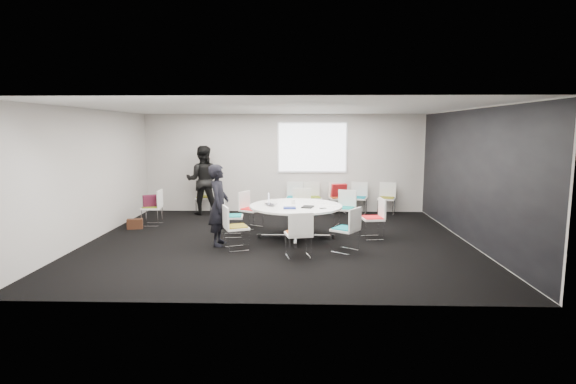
{
  "coord_description": "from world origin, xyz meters",
  "views": [
    {
      "loc": [
        0.49,
        -9.35,
        2.37
      ],
      "look_at": [
        0.2,
        0.4,
        1.0
      ],
      "focal_mm": 28.0,
      "sensor_mm": 36.0,
      "label": 1
    }
  ],
  "objects_px": {
    "person_main": "(219,205)",
    "chair_ring_c": "(301,213)",
    "chair_ring_e": "(232,224)",
    "chair_back_c": "(338,204)",
    "chair_ring_b": "(345,215)",
    "person_back": "(203,180)",
    "chair_ring_d": "(251,217)",
    "chair_ring_f": "(236,236)",
    "chair_spare_left": "(153,214)",
    "laptop": "(272,204)",
    "chair_ring_a": "(373,226)",
    "chair_back_d": "(358,204)",
    "maroon_bag": "(151,201)",
    "chair_person_back": "(205,203)",
    "conference_table": "(296,215)",
    "chair_back_e": "(386,204)",
    "chair_ring_h": "(346,238)",
    "chair_back_a": "(294,204)",
    "brown_bag": "(135,224)",
    "chair_ring_g": "(299,243)",
    "cup": "(293,202)",
    "chair_back_b": "(313,204)"
  },
  "relations": [
    {
      "from": "person_back",
      "to": "chair_ring_g",
      "type": "bearing_deg",
      "value": 117.05
    },
    {
      "from": "chair_ring_c",
      "to": "chair_back_d",
      "type": "xyz_separation_m",
      "value": [
        1.6,
        1.37,
        0.0
      ]
    },
    {
      "from": "chair_ring_d",
      "to": "laptop",
      "type": "distance_m",
      "value": 1.24
    },
    {
      "from": "person_back",
      "to": "laptop",
      "type": "bearing_deg",
      "value": 122.27
    },
    {
      "from": "person_back",
      "to": "brown_bag",
      "type": "height_order",
      "value": "person_back"
    },
    {
      "from": "chair_back_c",
      "to": "chair_back_d",
      "type": "bearing_deg",
      "value": 171.62
    },
    {
      "from": "chair_ring_a",
      "to": "chair_back_c",
      "type": "bearing_deg",
      "value": 3.19
    },
    {
      "from": "chair_ring_e",
      "to": "chair_ring_h",
      "type": "distance_m",
      "value": 2.69
    },
    {
      "from": "chair_ring_e",
      "to": "cup",
      "type": "relative_size",
      "value": 9.78
    },
    {
      "from": "chair_ring_e",
      "to": "chair_back_c",
      "type": "distance_m",
      "value": 3.78
    },
    {
      "from": "chair_back_b",
      "to": "chair_person_back",
      "type": "height_order",
      "value": "same"
    },
    {
      "from": "conference_table",
      "to": "chair_back_e",
      "type": "bearing_deg",
      "value": 48.78
    },
    {
      "from": "chair_ring_b",
      "to": "chair_ring_d",
      "type": "relative_size",
      "value": 1.0
    },
    {
      "from": "chair_ring_b",
      "to": "person_main",
      "type": "relative_size",
      "value": 0.53
    },
    {
      "from": "chair_ring_g",
      "to": "chair_person_back",
      "type": "xyz_separation_m",
      "value": [
        -2.7,
        4.42,
        0.0
      ]
    },
    {
      "from": "chair_back_a",
      "to": "laptop",
      "type": "relative_size",
      "value": 2.42
    },
    {
      "from": "chair_ring_e",
      "to": "chair_back_c",
      "type": "bearing_deg",
      "value": 131.97
    },
    {
      "from": "chair_person_back",
      "to": "conference_table",
      "type": "bearing_deg",
      "value": 131.67
    },
    {
      "from": "person_main",
      "to": "chair_ring_c",
      "type": "bearing_deg",
      "value": -35.92
    },
    {
      "from": "chair_back_e",
      "to": "person_back",
      "type": "relative_size",
      "value": 0.46
    },
    {
      "from": "chair_ring_d",
      "to": "chair_ring_g",
      "type": "bearing_deg",
      "value": 53.77
    },
    {
      "from": "chair_ring_b",
      "to": "chair_ring_d",
      "type": "distance_m",
      "value": 2.29
    },
    {
      "from": "chair_ring_c",
      "to": "chair_ring_d",
      "type": "height_order",
      "value": "same"
    },
    {
      "from": "chair_back_c",
      "to": "chair_ring_c",
      "type": "bearing_deg",
      "value": 43.38
    },
    {
      "from": "chair_ring_f",
      "to": "chair_ring_h",
      "type": "bearing_deg",
      "value": 65.31
    },
    {
      "from": "chair_ring_d",
      "to": "chair_ring_f",
      "type": "height_order",
      "value": "same"
    },
    {
      "from": "chair_spare_left",
      "to": "person_main",
      "type": "height_order",
      "value": "person_main"
    },
    {
      "from": "chair_ring_e",
      "to": "chair_back_a",
      "type": "height_order",
      "value": "same"
    },
    {
      "from": "chair_spare_left",
      "to": "maroon_bag",
      "type": "height_order",
      "value": "chair_spare_left"
    },
    {
      "from": "chair_spare_left",
      "to": "chair_ring_f",
      "type": "bearing_deg",
      "value": -135.61
    },
    {
      "from": "chair_back_d",
      "to": "chair_ring_c",
      "type": "bearing_deg",
      "value": 56.94
    },
    {
      "from": "chair_ring_e",
      "to": "laptop",
      "type": "relative_size",
      "value": 2.42
    },
    {
      "from": "chair_back_a",
      "to": "chair_back_c",
      "type": "relative_size",
      "value": 1.0
    },
    {
      "from": "chair_person_back",
      "to": "laptop",
      "type": "bearing_deg",
      "value": 125.47
    },
    {
      "from": "chair_ring_d",
      "to": "brown_bag",
      "type": "bearing_deg",
      "value": -57.15
    },
    {
      "from": "chair_ring_h",
      "to": "chair_back_b",
      "type": "distance_m",
      "value": 4.03
    },
    {
      "from": "chair_ring_a",
      "to": "chair_back_d",
      "type": "relative_size",
      "value": 1.0
    },
    {
      "from": "chair_ring_e",
      "to": "person_main",
      "type": "height_order",
      "value": "person_main"
    },
    {
      "from": "chair_ring_a",
      "to": "maroon_bag",
      "type": "relative_size",
      "value": 2.2
    },
    {
      "from": "chair_ring_f",
      "to": "maroon_bag",
      "type": "bearing_deg",
      "value": -154.05
    },
    {
      "from": "chair_back_a",
      "to": "person_back",
      "type": "xyz_separation_m",
      "value": [
        -2.55,
        -0.15,
        0.68
      ]
    },
    {
      "from": "chair_ring_d",
      "to": "person_main",
      "type": "height_order",
      "value": "person_main"
    },
    {
      "from": "chair_ring_d",
      "to": "chair_back_e",
      "type": "relative_size",
      "value": 1.0
    },
    {
      "from": "chair_ring_b",
      "to": "person_back",
      "type": "height_order",
      "value": "person_back"
    },
    {
      "from": "chair_person_back",
      "to": "chair_back_b",
      "type": "bearing_deg",
      "value": 179.45
    },
    {
      "from": "chair_back_d",
      "to": "chair_back_e",
      "type": "bearing_deg",
      "value": -166.78
    },
    {
      "from": "conference_table",
      "to": "chair_ring_a",
      "type": "distance_m",
      "value": 1.7
    },
    {
      "from": "chair_back_d",
      "to": "brown_bag",
      "type": "height_order",
      "value": "chair_back_d"
    },
    {
      "from": "person_back",
      "to": "maroon_bag",
      "type": "bearing_deg",
      "value": 52.73
    },
    {
      "from": "chair_ring_a",
      "to": "chair_back_d",
      "type": "height_order",
      "value": "same"
    }
  ]
}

